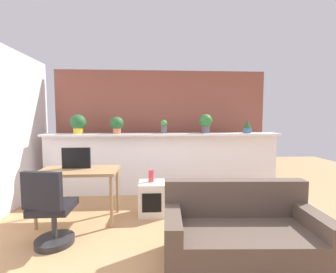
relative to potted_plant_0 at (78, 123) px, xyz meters
name	(u,v)px	position (x,y,z in m)	size (l,w,h in m)	color
ground_plane	(170,252)	(1.59, -1.97, -1.39)	(12.00, 12.00, 0.00)	tan
divider_wall	(163,165)	(1.59, 0.03, -0.81)	(4.49, 0.16, 1.15)	white
plant_shelf	(163,134)	(1.59, -0.01, -0.22)	(4.49, 0.37, 0.04)	white
brick_wall_behind	(162,129)	(1.59, 0.63, -0.14)	(4.49, 0.10, 2.50)	brown
potted_plant_0	(78,123)	(0.00, 0.00, 0.00)	(0.29, 0.29, 0.36)	gold
potted_plant_1	(117,124)	(0.72, -0.03, -0.02)	(0.25, 0.25, 0.32)	#C66B42
potted_plant_2	(164,126)	(1.61, -0.01, -0.06)	(0.13, 0.13, 0.26)	#4C4C51
potted_plant_3	(206,122)	(2.42, -0.01, 0.02)	(0.25, 0.25, 0.37)	#4C4C51
potted_plant_4	(247,127)	(3.24, -0.03, -0.07)	(0.16, 0.16, 0.26)	#386B84
desk	(79,175)	(0.34, -1.09, -0.72)	(1.10, 0.60, 0.75)	#99754C
tv_monitor	(76,158)	(0.29, -1.01, -0.48)	(0.40, 0.04, 0.31)	black
office_chair	(51,214)	(0.24, -1.77, -1.00)	(0.48, 0.48, 0.91)	#262628
side_cube_shelf	(152,198)	(1.39, -0.94, -1.14)	(0.40, 0.41, 0.50)	silver
vase_on_shelf	(151,176)	(1.38, -0.90, -0.79)	(0.08, 0.08, 0.19)	#CC3D47
couch	(241,236)	(2.31, -2.19, -1.10)	(1.60, 0.84, 0.80)	brown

